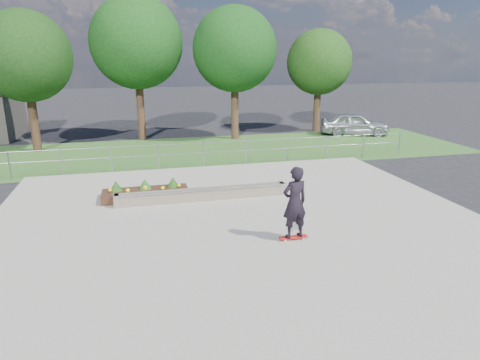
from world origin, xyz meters
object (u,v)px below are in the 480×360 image
Objects in this scene: grind_ledge at (203,194)px; parked_car at (354,124)px; skateboarder at (295,203)px; planter_bed at (146,192)px.

parked_car reaches higher than grind_ledge.
grind_ledge is at bearing 115.27° from skateboarder.
skateboarder is 0.49× the size of parked_car.
skateboarder is at bearing 165.36° from parked_car.
parked_car is (13.42, 9.75, 0.48)m from planter_bed.
planter_bed is 6.13m from skateboarder.
planter_bed is (-1.93, 0.80, -0.02)m from grind_ledge.
grind_ledge is at bearing -22.50° from planter_bed.
planter_bed reaches higher than grind_ledge.
skateboarder reaches higher than planter_bed.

